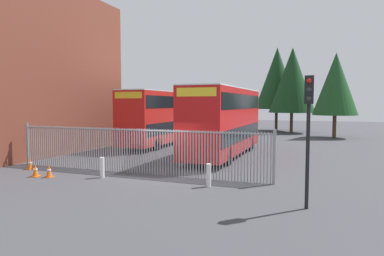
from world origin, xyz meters
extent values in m
plane|color=#3D3D42|center=(0.00, 8.00, 0.00)|extent=(100.00, 100.00, 0.00)
cube|color=brown|center=(-12.40, 2.63, 5.64)|extent=(6.85, 16.00, 11.29)
cylinder|color=gray|center=(-8.38, 0.00, 1.10)|extent=(0.06, 0.06, 2.20)
cylinder|color=gray|center=(-8.24, 0.00, 1.10)|extent=(0.06, 0.06, 2.20)
cylinder|color=gray|center=(-8.10, 0.00, 1.10)|extent=(0.06, 0.06, 2.20)
cylinder|color=gray|center=(-7.96, 0.00, 1.10)|extent=(0.06, 0.06, 2.20)
cylinder|color=gray|center=(-7.82, 0.00, 1.10)|extent=(0.06, 0.06, 2.20)
cylinder|color=gray|center=(-7.68, 0.00, 1.10)|extent=(0.06, 0.06, 2.20)
cylinder|color=gray|center=(-7.54, 0.00, 1.10)|extent=(0.06, 0.06, 2.20)
cylinder|color=gray|center=(-7.40, 0.00, 1.10)|extent=(0.06, 0.06, 2.20)
cylinder|color=gray|center=(-7.26, 0.00, 1.10)|extent=(0.06, 0.06, 2.20)
cylinder|color=gray|center=(-7.12, 0.00, 1.10)|extent=(0.06, 0.06, 2.20)
cylinder|color=gray|center=(-6.98, 0.00, 1.10)|extent=(0.06, 0.06, 2.20)
cylinder|color=gray|center=(-6.84, 0.00, 1.10)|extent=(0.06, 0.06, 2.20)
cylinder|color=gray|center=(-6.70, 0.00, 1.10)|extent=(0.06, 0.06, 2.20)
cylinder|color=gray|center=(-6.56, 0.00, 1.10)|extent=(0.06, 0.06, 2.20)
cylinder|color=gray|center=(-6.42, 0.00, 1.10)|extent=(0.06, 0.06, 2.20)
cylinder|color=gray|center=(-6.28, 0.00, 1.10)|extent=(0.06, 0.06, 2.20)
cylinder|color=gray|center=(-6.14, 0.00, 1.10)|extent=(0.06, 0.06, 2.20)
cylinder|color=gray|center=(-6.00, 0.00, 1.10)|extent=(0.06, 0.06, 2.20)
cylinder|color=gray|center=(-5.86, 0.00, 1.10)|extent=(0.06, 0.06, 2.20)
cylinder|color=gray|center=(-5.72, 0.00, 1.10)|extent=(0.06, 0.06, 2.20)
cylinder|color=gray|center=(-5.58, 0.00, 1.10)|extent=(0.06, 0.06, 2.20)
cylinder|color=gray|center=(-5.44, 0.00, 1.10)|extent=(0.06, 0.06, 2.20)
cylinder|color=gray|center=(-5.30, 0.00, 1.10)|extent=(0.06, 0.06, 2.20)
cylinder|color=gray|center=(-5.16, 0.00, 1.10)|extent=(0.06, 0.06, 2.20)
cylinder|color=gray|center=(-5.02, 0.00, 1.10)|extent=(0.06, 0.06, 2.20)
cylinder|color=gray|center=(-4.88, 0.00, 1.10)|extent=(0.06, 0.06, 2.20)
cylinder|color=gray|center=(-4.74, 0.00, 1.10)|extent=(0.06, 0.06, 2.20)
cylinder|color=gray|center=(-4.59, 0.00, 1.10)|extent=(0.06, 0.06, 2.20)
cylinder|color=gray|center=(-4.45, 0.00, 1.10)|extent=(0.06, 0.06, 2.20)
cylinder|color=gray|center=(-4.31, 0.00, 1.10)|extent=(0.06, 0.06, 2.20)
cylinder|color=gray|center=(-4.17, 0.00, 1.10)|extent=(0.06, 0.06, 2.20)
cylinder|color=gray|center=(-4.03, 0.00, 1.10)|extent=(0.06, 0.06, 2.20)
cylinder|color=gray|center=(-3.89, 0.00, 1.10)|extent=(0.06, 0.06, 2.20)
cylinder|color=gray|center=(-3.75, 0.00, 1.10)|extent=(0.06, 0.06, 2.20)
cylinder|color=gray|center=(-3.61, 0.00, 1.10)|extent=(0.06, 0.06, 2.20)
cylinder|color=gray|center=(-3.47, 0.00, 1.10)|extent=(0.06, 0.06, 2.20)
cylinder|color=gray|center=(-3.33, 0.00, 1.10)|extent=(0.06, 0.06, 2.20)
cylinder|color=gray|center=(-3.19, 0.00, 1.10)|extent=(0.06, 0.06, 2.20)
cylinder|color=gray|center=(-3.05, 0.00, 1.10)|extent=(0.06, 0.06, 2.20)
cylinder|color=gray|center=(-2.91, 0.00, 1.10)|extent=(0.06, 0.06, 2.20)
cylinder|color=gray|center=(-2.77, 0.00, 1.10)|extent=(0.06, 0.06, 2.20)
cylinder|color=gray|center=(-2.63, 0.00, 1.10)|extent=(0.06, 0.06, 2.20)
cylinder|color=gray|center=(-2.49, 0.00, 1.10)|extent=(0.06, 0.06, 2.20)
cylinder|color=gray|center=(-2.35, 0.00, 1.10)|extent=(0.06, 0.06, 2.20)
cylinder|color=gray|center=(-2.21, 0.00, 1.10)|extent=(0.06, 0.06, 2.20)
cylinder|color=gray|center=(-2.07, 0.00, 1.10)|extent=(0.06, 0.06, 2.20)
cylinder|color=gray|center=(-1.93, 0.00, 1.10)|extent=(0.06, 0.06, 2.20)
cylinder|color=gray|center=(-1.79, 0.00, 1.10)|extent=(0.06, 0.06, 2.20)
cylinder|color=gray|center=(-1.65, 0.00, 1.10)|extent=(0.06, 0.06, 2.20)
cylinder|color=gray|center=(-1.51, 0.00, 1.10)|extent=(0.06, 0.06, 2.20)
cylinder|color=gray|center=(-1.37, 0.00, 1.10)|extent=(0.06, 0.06, 2.20)
cylinder|color=gray|center=(-1.23, 0.00, 1.10)|extent=(0.06, 0.06, 2.20)
cylinder|color=gray|center=(-1.09, 0.00, 1.10)|extent=(0.06, 0.06, 2.20)
cylinder|color=gray|center=(-0.95, 0.00, 1.10)|extent=(0.06, 0.06, 2.20)
cylinder|color=gray|center=(-0.81, 0.00, 1.10)|extent=(0.06, 0.06, 2.20)
cylinder|color=gray|center=(-0.67, 0.00, 1.10)|extent=(0.06, 0.06, 2.20)
cylinder|color=gray|center=(-0.53, 0.00, 1.10)|extent=(0.06, 0.06, 2.20)
cylinder|color=gray|center=(-0.38, 0.00, 1.10)|extent=(0.06, 0.06, 2.20)
cylinder|color=gray|center=(-0.24, 0.00, 1.10)|extent=(0.06, 0.06, 2.20)
cylinder|color=gray|center=(-0.10, 0.00, 1.10)|extent=(0.06, 0.06, 2.20)
cylinder|color=gray|center=(0.04, 0.00, 1.10)|extent=(0.06, 0.06, 2.20)
cylinder|color=gray|center=(0.18, 0.00, 1.10)|extent=(0.06, 0.06, 2.20)
cylinder|color=gray|center=(0.32, 0.00, 1.10)|extent=(0.06, 0.06, 2.20)
cylinder|color=gray|center=(0.46, 0.00, 1.10)|extent=(0.06, 0.06, 2.20)
cylinder|color=gray|center=(0.60, 0.00, 1.10)|extent=(0.06, 0.06, 2.20)
cylinder|color=gray|center=(0.74, 0.00, 1.10)|extent=(0.06, 0.06, 2.20)
cylinder|color=gray|center=(0.88, 0.00, 1.10)|extent=(0.06, 0.06, 2.20)
cylinder|color=gray|center=(1.02, 0.00, 1.10)|extent=(0.06, 0.06, 2.20)
cylinder|color=gray|center=(1.16, 0.00, 1.10)|extent=(0.06, 0.06, 2.20)
cylinder|color=gray|center=(1.30, 0.00, 1.10)|extent=(0.06, 0.06, 2.20)
cylinder|color=gray|center=(1.44, 0.00, 1.10)|extent=(0.06, 0.06, 2.20)
cylinder|color=gray|center=(1.58, 0.00, 1.10)|extent=(0.06, 0.06, 2.20)
cylinder|color=gray|center=(1.72, 0.00, 1.10)|extent=(0.06, 0.06, 2.20)
cylinder|color=gray|center=(1.86, 0.00, 1.10)|extent=(0.06, 0.06, 2.20)
cylinder|color=gray|center=(2.00, 0.00, 1.10)|extent=(0.06, 0.06, 2.20)
cylinder|color=gray|center=(2.14, 0.00, 1.10)|extent=(0.06, 0.06, 2.20)
cylinder|color=gray|center=(2.28, 0.00, 1.10)|extent=(0.06, 0.06, 2.20)
cylinder|color=gray|center=(2.42, 0.00, 1.10)|extent=(0.06, 0.06, 2.20)
cylinder|color=gray|center=(2.56, 0.00, 1.10)|extent=(0.06, 0.06, 2.20)
cylinder|color=gray|center=(2.70, 0.00, 1.10)|extent=(0.06, 0.06, 2.20)
cylinder|color=gray|center=(2.84, 0.00, 1.10)|extent=(0.06, 0.06, 2.20)
cylinder|color=gray|center=(2.98, 0.00, 1.10)|extent=(0.06, 0.06, 2.20)
cylinder|color=gray|center=(3.12, 0.00, 1.10)|extent=(0.06, 0.06, 2.20)
cylinder|color=gray|center=(3.26, 0.00, 1.10)|extent=(0.06, 0.06, 2.20)
cylinder|color=gray|center=(3.40, 0.00, 1.10)|extent=(0.06, 0.06, 2.20)
cylinder|color=gray|center=(3.54, 0.00, 1.10)|extent=(0.06, 0.06, 2.20)
cylinder|color=gray|center=(3.68, 0.00, 1.10)|extent=(0.06, 0.06, 2.20)
cylinder|color=gray|center=(3.82, 0.00, 1.10)|extent=(0.06, 0.06, 2.20)
cylinder|color=gray|center=(3.97, 0.00, 1.10)|extent=(0.06, 0.06, 2.20)
cylinder|color=gray|center=(4.11, 0.00, 1.10)|extent=(0.06, 0.06, 2.20)
cylinder|color=gray|center=(4.25, 0.00, 1.10)|extent=(0.06, 0.06, 2.20)
cylinder|color=gray|center=(4.39, 0.00, 1.10)|extent=(0.06, 0.06, 2.20)
cylinder|color=gray|center=(4.53, 0.00, 1.10)|extent=(0.06, 0.06, 2.20)
cylinder|color=gray|center=(4.67, 0.00, 1.10)|extent=(0.06, 0.06, 2.20)
cylinder|color=gray|center=(4.81, 0.00, 1.10)|extent=(0.06, 0.06, 2.20)
cylinder|color=gray|center=(4.95, 0.00, 1.10)|extent=(0.06, 0.06, 2.20)
cylinder|color=gray|center=(5.09, 0.00, 1.10)|extent=(0.06, 0.06, 2.20)
cylinder|color=gray|center=(5.23, 0.00, 1.10)|extent=(0.06, 0.06, 2.20)
cylinder|color=gray|center=(-1.58, 0.00, 2.12)|extent=(13.61, 0.07, 0.07)
cylinder|color=gray|center=(-8.38, 0.00, 1.18)|extent=(0.14, 0.14, 2.35)
cylinder|color=gray|center=(5.23, 0.00, 1.18)|extent=(0.14, 0.14, 2.35)
cube|color=red|center=(1.14, 7.00, 2.35)|extent=(2.50, 10.80, 4.00)
cube|color=black|center=(1.14, 7.00, 1.55)|extent=(2.54, 10.37, 0.90)
cube|color=black|center=(1.14, 7.00, 3.55)|extent=(2.54, 10.37, 0.90)
cube|color=yellow|center=(1.14, 1.65, 4.00)|extent=(2.12, 0.12, 0.44)
cube|color=silver|center=(1.14, 7.00, 4.38)|extent=(2.50, 10.80, 0.08)
cylinder|color=black|center=(0.04, 3.65, 0.52)|extent=(0.30, 1.04, 1.04)
cylinder|color=black|center=(2.24, 3.65, 0.52)|extent=(0.30, 1.04, 1.04)
cylinder|color=black|center=(0.04, 9.97, 0.52)|extent=(0.30, 1.04, 1.04)
cylinder|color=black|center=(2.24, 9.97, 0.52)|extent=(0.30, 1.04, 1.04)
cube|color=red|center=(-5.34, 11.16, 2.35)|extent=(2.50, 10.80, 4.00)
cube|color=black|center=(-5.34, 11.16, 1.55)|extent=(2.54, 10.37, 0.90)
cube|color=black|center=(-5.34, 11.16, 3.55)|extent=(2.54, 10.37, 0.90)
cube|color=yellow|center=(-5.34, 5.81, 4.00)|extent=(2.12, 0.12, 0.44)
cube|color=silver|center=(-5.34, 11.16, 4.38)|extent=(2.50, 10.80, 0.08)
cylinder|color=black|center=(-6.44, 7.81, 0.52)|extent=(0.30, 1.04, 1.04)
cylinder|color=black|center=(-4.24, 7.81, 0.52)|extent=(0.30, 1.04, 1.04)
cylinder|color=black|center=(-6.44, 14.13, 0.52)|extent=(0.30, 1.04, 1.04)
cylinder|color=black|center=(-4.24, 14.13, 0.52)|extent=(0.30, 1.04, 1.04)
cylinder|color=silver|center=(-2.36, -1.46, 0.47)|extent=(0.20, 0.20, 0.95)
cylinder|color=silver|center=(2.77, -1.35, 0.47)|extent=(0.20, 0.20, 0.95)
cube|color=orange|center=(-4.71, -2.28, 0.02)|extent=(0.34, 0.34, 0.04)
cone|color=orange|center=(-4.71, -2.28, 0.32)|extent=(0.28, 0.28, 0.55)
cylinder|color=white|center=(-4.71, -2.28, 0.34)|extent=(0.19, 0.19, 0.07)
cube|color=orange|center=(-5.42, -2.39, 0.02)|extent=(0.34, 0.34, 0.04)
cone|color=orange|center=(-5.42, -2.39, 0.32)|extent=(0.28, 0.28, 0.55)
cylinder|color=white|center=(-5.42, -2.39, 0.34)|extent=(0.19, 0.19, 0.07)
cube|color=orange|center=(-7.10, -1.10, 0.02)|extent=(0.34, 0.34, 0.04)
cone|color=orange|center=(-7.10, -1.10, 0.32)|extent=(0.28, 0.28, 0.55)
cylinder|color=white|center=(-7.10, -1.10, 0.34)|extent=(0.19, 0.19, 0.07)
cylinder|color=black|center=(6.66, -3.04, 1.70)|extent=(0.12, 0.12, 3.40)
cube|color=black|center=(6.66, -3.04, 3.85)|extent=(0.28, 0.24, 0.90)
sphere|color=red|center=(6.66, -3.17, 4.13)|extent=(0.16, 0.16, 0.16)
sphere|color=#2D2D2D|center=(6.66, -3.17, 3.85)|extent=(0.16, 0.16, 0.16)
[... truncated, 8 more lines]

